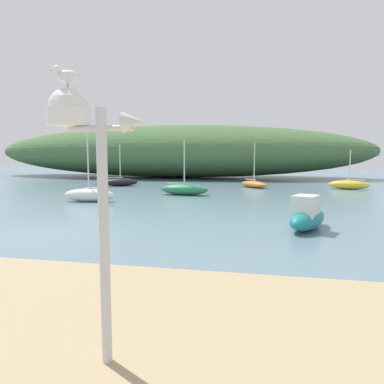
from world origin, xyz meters
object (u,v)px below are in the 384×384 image
(seagull_on_radar, at_px, (66,75))
(sailboat_west_reach, at_px, (254,184))
(sailboat_far_right, at_px, (184,189))
(mast_structure, at_px, (82,141))
(motorboat_far_left, at_px, (307,216))
(sailboat_outer_mooring, at_px, (349,185))
(sailboat_off_point, at_px, (120,182))
(sailboat_by_sandbar, at_px, (89,195))

(seagull_on_radar, bearing_deg, sailboat_west_reach, 86.42)
(seagull_on_radar, bearing_deg, sailboat_far_right, 98.62)
(mast_structure, height_order, motorboat_far_left, mast_structure)
(mast_structure, bearing_deg, sailboat_west_reach, 86.79)
(sailboat_far_right, xyz_separation_m, sailboat_west_reach, (4.38, 6.17, -0.09))
(mast_structure, height_order, sailboat_far_right, sailboat_far_right)
(sailboat_outer_mooring, xyz_separation_m, motorboat_far_left, (-5.01, -15.84, 0.12))
(sailboat_outer_mooring, height_order, sailboat_west_reach, sailboat_west_reach)
(seagull_on_radar, xyz_separation_m, sailboat_off_point, (-9.63, 24.17, -3.15))
(sailboat_by_sandbar, height_order, sailboat_far_right, sailboat_by_sandbar)
(sailboat_by_sandbar, relative_size, sailboat_far_right, 1.09)
(mast_structure, xyz_separation_m, sailboat_west_reach, (1.39, 24.85, -2.48))
(mast_structure, height_order, seagull_on_radar, seagull_on_radar)
(sailboat_outer_mooring, xyz_separation_m, sailboat_west_reach, (-7.18, 0.02, -0.07))
(sailboat_by_sandbar, xyz_separation_m, sailboat_west_reach, (8.94, 10.46, -0.10))
(sailboat_by_sandbar, xyz_separation_m, sailboat_off_point, (-2.24, 9.78, -0.05))
(seagull_on_radar, relative_size, sailboat_west_reach, 0.09)
(motorboat_far_left, distance_m, sailboat_west_reach, 16.00)
(mast_structure, relative_size, seagull_on_radar, 9.31)
(mast_structure, xyz_separation_m, seagull_on_radar, (-0.16, -0.00, 0.72))
(mast_structure, bearing_deg, seagull_on_radar, -178.27)
(sailboat_outer_mooring, height_order, sailboat_far_right, sailboat_far_right)
(mast_structure, height_order, sailboat_off_point, sailboat_off_point)
(sailboat_off_point, bearing_deg, seagull_on_radar, -68.28)
(sailboat_off_point, bearing_deg, motorboat_far_left, -48.63)
(mast_structure, bearing_deg, sailboat_off_point, 112.05)
(seagull_on_radar, distance_m, motorboat_far_left, 10.20)
(motorboat_far_left, distance_m, sailboat_far_right, 11.69)
(motorboat_far_left, bearing_deg, mast_structure, -111.65)
(sailboat_outer_mooring, bearing_deg, motorboat_far_left, -107.54)
(seagull_on_radar, distance_m, sailboat_far_right, 19.15)
(seagull_on_radar, relative_size, motorboat_far_left, 0.12)
(mast_structure, bearing_deg, motorboat_far_left, 68.35)
(mast_structure, xyz_separation_m, sailboat_far_right, (-2.99, 18.67, -2.39))
(sailboat_outer_mooring, bearing_deg, sailboat_by_sandbar, -147.07)
(mast_structure, relative_size, sailboat_outer_mooring, 1.03)
(sailboat_outer_mooring, bearing_deg, sailboat_off_point, -177.92)
(seagull_on_radar, xyz_separation_m, sailboat_west_reach, (1.55, 24.85, -3.20))
(sailboat_off_point, bearing_deg, sailboat_far_right, -38.91)
(mast_structure, height_order, sailboat_west_reach, sailboat_west_reach)
(motorboat_far_left, relative_size, sailboat_far_right, 0.77)
(mast_structure, xyz_separation_m, motorboat_far_left, (3.57, 8.99, -2.29))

